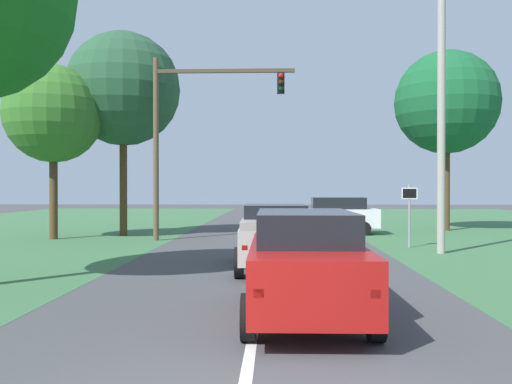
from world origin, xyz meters
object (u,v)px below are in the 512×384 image
extra_tree_1 (123,89)px  traffic_light (190,122)px  extra_tree_2 (53,114)px  crossing_suv_far (335,215)px  utility_pole_right (441,122)px  red_suv_near (305,262)px  oak_tree_right (447,102)px  pickup_truck_lead (275,236)px  keep_moving_sign (409,207)px

extra_tree_1 → traffic_light: bearing=-33.2°
traffic_light → extra_tree_2: 6.26m
crossing_suv_far → utility_pole_right: bearing=-70.5°
extra_tree_2 → traffic_light: bearing=-4.0°
red_suv_near → oak_tree_right: 22.89m
pickup_truck_lead → red_suv_near: bearing=-84.5°
red_suv_near → traffic_light: (-4.30, 14.24, 4.17)m
pickup_truck_lead → oak_tree_right: 18.29m
crossing_suv_far → utility_pole_right: 9.33m
utility_pole_right → red_suv_near: bearing=-118.2°
traffic_light → crossing_suv_far: 8.74m
extra_tree_1 → pickup_truck_lead: bearing=-56.0°
oak_tree_right → utility_pole_right: 11.27m
pickup_truck_lead → crossing_suv_far: (2.96, 12.22, -0.01)m
crossing_suv_far → extra_tree_2: 14.13m
traffic_light → extra_tree_1: size_ratio=0.82×
extra_tree_1 → keep_moving_sign: bearing=-21.3°
pickup_truck_lead → oak_tree_right: oak_tree_right is taller
red_suv_near → crossing_suv_far: (2.41, 17.93, -0.04)m
traffic_light → oak_tree_right: oak_tree_right is taller
extra_tree_1 → oak_tree_right: bearing=12.8°
oak_tree_right → keep_moving_sign: bearing=-115.0°
pickup_truck_lead → extra_tree_1: size_ratio=0.52×
red_suv_near → oak_tree_right: bearing=66.9°
keep_moving_sign → utility_pole_right: size_ratio=0.26×
traffic_light → extra_tree_2: (-6.23, 0.43, 0.45)m
crossing_suv_far → extra_tree_2: extra_tree_2 is taller
traffic_light → utility_pole_right: size_ratio=0.87×
traffic_light → crossing_suv_far: size_ratio=1.84×
keep_moving_sign → extra_tree_1: (-12.51, 4.87, 5.49)m
extra_tree_1 → extra_tree_2: (-2.64, -1.91, -1.44)m
red_suv_near → extra_tree_1: bearing=115.4°
traffic_light → keep_moving_sign: size_ratio=3.27×
traffic_light → utility_pole_right: (9.58, -4.40, -0.55)m
keep_moving_sign → oak_tree_right: 10.92m
oak_tree_right → crossing_suv_far: oak_tree_right is taller
pickup_truck_lead → utility_pole_right: (5.84, 4.13, 3.66)m
crossing_suv_far → oak_tree_right: bearing=21.2°
red_suv_near → utility_pole_right: bearing=61.8°
oak_tree_right → crossing_suv_far: 8.96m
extra_tree_2 → extra_tree_1: bearing=35.9°
red_suv_near → utility_pole_right: (5.28, 9.84, 3.62)m
traffic_light → red_suv_near: bearing=-73.2°
pickup_truck_lead → extra_tree_2: bearing=138.0°
extra_tree_2 → crossing_suv_far: bearing=14.1°
keep_moving_sign → traffic_light: bearing=164.2°
red_suv_near → extra_tree_1: (-7.89, 16.59, 6.05)m
oak_tree_right → extra_tree_2: size_ratio=1.24×
traffic_light → oak_tree_right: bearing=25.2°
traffic_light → oak_tree_right: 14.43m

